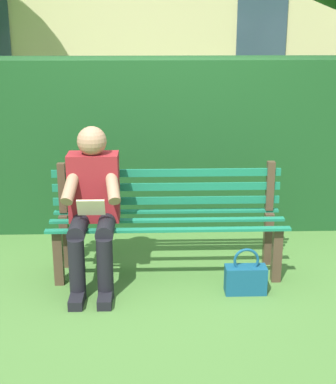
% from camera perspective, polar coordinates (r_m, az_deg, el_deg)
% --- Properties ---
extents(ground, '(60.00, 60.00, 0.00)m').
position_cam_1_polar(ground, '(4.47, -0.04, -8.34)').
color(ground, '#477533').
extents(park_bench, '(1.82, 0.48, 0.86)m').
position_cam_1_polar(park_bench, '(4.37, -0.08, -2.57)').
color(park_bench, '#4C3828').
rests_on(park_bench, ground).
extents(person_seated, '(0.44, 0.73, 1.19)m').
position_cam_1_polar(person_seated, '(4.16, -7.74, -1.09)').
color(person_seated, maroon).
rests_on(person_seated, ground).
extents(hedge_backdrop, '(5.25, 0.78, 1.68)m').
position_cam_1_polar(hedge_backdrop, '(5.40, 2.36, 5.51)').
color(hedge_backdrop, '#19471E').
rests_on(hedge_backdrop, ground).
extents(handbag, '(0.30, 0.13, 0.35)m').
position_cam_1_polar(handbag, '(4.16, 7.98, -8.77)').
color(handbag, navy).
rests_on(handbag, ground).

